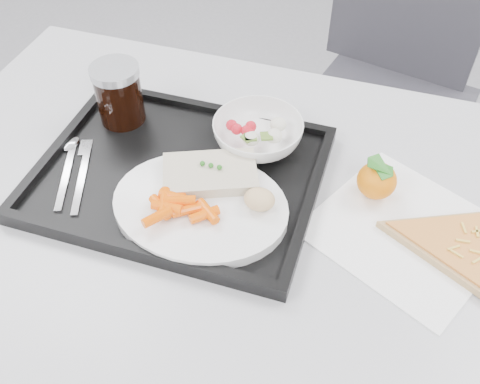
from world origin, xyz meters
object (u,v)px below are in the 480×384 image
object	(u,v)px
table	(251,241)
cola_glass	(119,93)
tangerine	(377,180)
tray	(180,175)
pizza_slice	(455,244)
chair	(393,69)
dinner_plate	(200,207)
salad_bowl	(258,134)

from	to	relation	value
table	cola_glass	xyz separation A→B (m)	(-0.28, 0.14, 0.14)
table	tangerine	bearing A→B (deg)	29.22
table	tray	world-z (taller)	tray
cola_glass	pizza_slice	world-z (taller)	cola_glass
chair	tray	bearing A→B (deg)	-111.84
tray	tangerine	bearing A→B (deg)	10.83
chair	tangerine	world-z (taller)	chair
chair	cola_glass	distance (m)	0.85
table	pizza_slice	size ratio (longest dim) A/B	5.07
tangerine	pizza_slice	bearing A→B (deg)	-28.46
tray	dinner_plate	bearing A→B (deg)	-46.78
salad_bowl	cola_glass	distance (m)	0.25
table	tray	xyz separation A→B (m)	(-0.13, 0.04, 0.08)
tray	salad_bowl	distance (m)	0.15
tray	salad_bowl	bearing A→B (deg)	45.84
pizza_slice	dinner_plate	bearing A→B (deg)	-171.44
chair	salad_bowl	bearing A→B (deg)	-107.17
cola_glass	chair	bearing A→B (deg)	55.61
cola_glass	tangerine	distance (m)	0.46
table	chair	world-z (taller)	chair
cola_glass	pizza_slice	distance (m)	0.60
chair	dinner_plate	world-z (taller)	chair
dinner_plate	salad_bowl	distance (m)	0.18
cola_glass	tangerine	world-z (taller)	cola_glass
chair	pizza_slice	size ratio (longest dim) A/B	3.93
chair	salad_bowl	world-z (taller)	chair
table	dinner_plate	distance (m)	0.12
salad_bowl	pizza_slice	distance (m)	0.35
dinner_plate	chair	bearing A→B (deg)	73.66
table	tangerine	world-z (taller)	tangerine
tray	salad_bowl	size ratio (longest dim) A/B	2.96
table	pizza_slice	xyz separation A→B (m)	(0.30, 0.03, 0.08)
tangerine	table	bearing A→B (deg)	-150.78
pizza_slice	cola_glass	bearing A→B (deg)	169.51
table	tray	bearing A→B (deg)	164.21
tray	tangerine	xyz separation A→B (m)	(0.31, 0.06, 0.03)
cola_glass	tray	bearing A→B (deg)	-33.54
dinner_plate	tangerine	distance (m)	0.28
dinner_plate	pizza_slice	xyz separation A→B (m)	(0.37, 0.06, -0.01)
cola_glass	salad_bowl	bearing A→B (deg)	1.59
dinner_plate	cola_glass	distance (m)	0.27
salad_bowl	pizza_slice	world-z (taller)	salad_bowl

